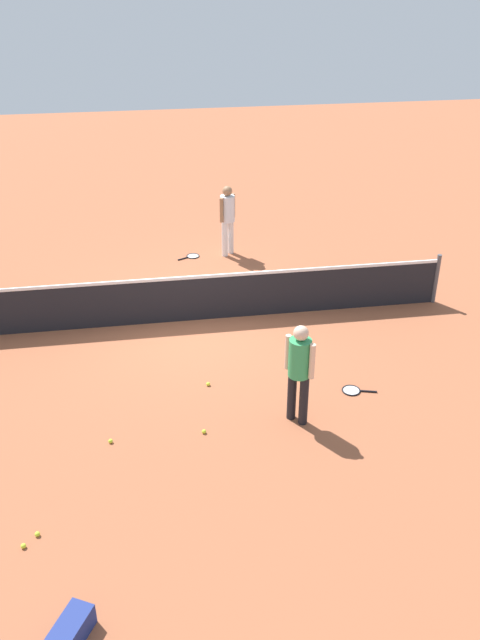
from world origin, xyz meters
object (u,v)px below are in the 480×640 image
at_px(player_far_side, 228,215).
at_px(tennis_ball_by_net, 208,384).
at_px(player_near_side, 299,366).
at_px(tennis_racket_near_player, 353,390).
at_px(tennis_ball_baseline, 111,441).
at_px(tennis_ball_stray_left, 204,431).
at_px(tennis_ball_midcourt, 23,546).
at_px(tennis_ball_near_player, 37,534).
at_px(tennis_racket_far_player, 192,256).

height_order(player_far_side, tennis_ball_by_net, player_far_side).
xyz_separation_m(player_near_side, tennis_racket_near_player, (1.11, 0.62, -1.00)).
bearing_deg(tennis_ball_baseline, tennis_ball_stray_left, 0.28).
xyz_separation_m(tennis_ball_midcourt, tennis_ball_baseline, (1.04, 1.87, 0.00)).
bearing_deg(player_near_side, tennis_ball_stray_left, -176.20).
bearing_deg(tennis_ball_stray_left, tennis_ball_by_net, 80.52).
bearing_deg(tennis_ball_baseline, tennis_ball_by_net, 37.91).
bearing_deg(player_near_side, tennis_ball_by_net, 137.60).
distance_m(tennis_racket_near_player, tennis_ball_stray_left, 2.69).
xyz_separation_m(tennis_racket_near_player, tennis_ball_near_player, (-4.89, -2.43, 0.02)).
bearing_deg(tennis_ball_stray_left, tennis_ball_midcourt, -142.60).
distance_m(tennis_ball_near_player, tennis_ball_midcourt, 0.23).
bearing_deg(player_far_side, tennis_ball_near_player, -113.29).
distance_m(tennis_racket_near_player, tennis_ball_baseline, 4.07).
bearing_deg(tennis_ball_stray_left, tennis_ball_baseline, -179.72).
distance_m(player_near_side, tennis_ball_baseline, 3.05).
xyz_separation_m(tennis_racket_near_player, tennis_ball_midcourt, (-5.04, -2.59, 0.02)).
bearing_deg(tennis_ball_baseline, player_far_side, 67.87).
xyz_separation_m(tennis_racket_far_player, tennis_ball_baseline, (-1.86, -6.71, 0.02)).
height_order(tennis_racket_near_player, tennis_ball_baseline, tennis_ball_baseline).
xyz_separation_m(tennis_ball_by_net, tennis_ball_stray_left, (-0.21, -1.25, 0.00)).
height_order(tennis_ball_midcourt, tennis_ball_stray_left, same).
relative_size(tennis_racket_near_player, tennis_ball_by_net, 9.20).
bearing_deg(player_near_side, tennis_ball_midcourt, -153.33).
relative_size(player_near_side, tennis_racket_near_player, 2.80).
height_order(tennis_racket_near_player, tennis_ball_midcourt, tennis_ball_midcourt).
bearing_deg(tennis_ball_midcourt, player_far_side, 66.27).
bearing_deg(tennis_ball_midcourt, tennis_ball_stray_left, 37.40).
bearing_deg(tennis_ball_by_net, tennis_ball_near_player, -130.31).
distance_m(tennis_ball_by_net, tennis_ball_stray_left, 1.27).
xyz_separation_m(player_far_side, tennis_ball_by_net, (-1.11, -5.46, -0.98)).
xyz_separation_m(tennis_racket_far_player, tennis_ball_by_net, (-0.24, -5.45, 0.02)).
distance_m(tennis_racket_near_player, tennis_ball_by_net, 2.44).
relative_size(tennis_racket_far_player, tennis_ball_midcourt, 9.06).
relative_size(player_far_side, tennis_racket_far_player, 2.84).
distance_m(tennis_ball_baseline, tennis_ball_stray_left, 1.41).
relative_size(tennis_ball_baseline, tennis_ball_stray_left, 1.00).
height_order(player_near_side, tennis_racket_near_player, player_near_side).
bearing_deg(tennis_racket_near_player, tennis_ball_stray_left, -164.50).
bearing_deg(tennis_racket_far_player, tennis_racket_near_player, -70.30).
xyz_separation_m(player_near_side, tennis_ball_near_player, (-3.78, -1.81, -0.98)).
bearing_deg(tennis_ball_baseline, tennis_racket_far_player, 74.51).
height_order(tennis_ball_near_player, tennis_ball_midcourt, same).
relative_size(tennis_ball_near_player, tennis_ball_midcourt, 1.00).
relative_size(tennis_racket_near_player, tennis_ball_stray_left, 9.20).
distance_m(player_far_side, tennis_ball_midcourt, 9.44).
height_order(tennis_racket_near_player, tennis_ball_by_net, tennis_ball_by_net).
bearing_deg(tennis_ball_stray_left, player_near_side, 3.80).
xyz_separation_m(tennis_ball_near_player, tennis_ball_stray_left, (2.30, 1.71, 0.00)).
bearing_deg(tennis_ball_baseline, tennis_ball_near_player, -117.70).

